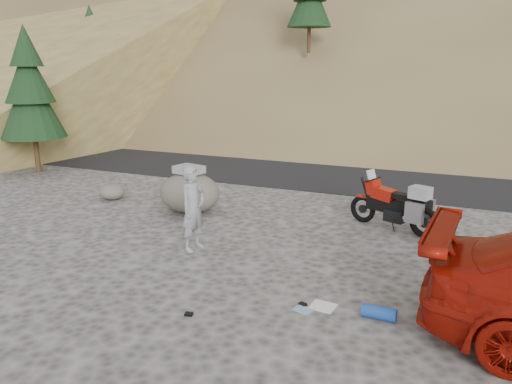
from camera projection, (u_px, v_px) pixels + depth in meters
ground at (287, 264)px, 9.65m from camera, size 140.00×140.00×0.00m
road at (372, 173)px, 17.67m from camera, size 120.00×7.00×0.05m
conifer_verge at (30, 89)px, 17.09m from camera, size 2.20×2.20×5.04m
motorcycle at (397, 206)px, 11.43m from camera, size 2.17×1.12×1.35m
man at (194, 249)px, 10.42m from camera, size 0.52×0.71×1.78m
boulder at (190, 192)px, 12.88m from camera, size 2.01×1.90×1.22m
small_rock at (112, 192)px, 14.17m from camera, size 0.94×0.89×0.45m
gear_white_cloth at (323, 306)px, 7.96m from camera, size 0.42×0.39×0.01m
gear_blue_mat at (379, 313)px, 7.56m from camera, size 0.52×0.23×0.21m
gear_bottle at (491, 322)px, 7.24m from camera, size 0.10×0.10×0.24m
gear_glove_a at (303, 304)px, 8.01m from camera, size 0.14×0.12×0.03m
gear_glove_b at (189, 314)px, 7.68m from camera, size 0.13×0.11×0.04m
gear_blue_cloth at (303, 310)px, 7.85m from camera, size 0.33×0.28×0.01m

